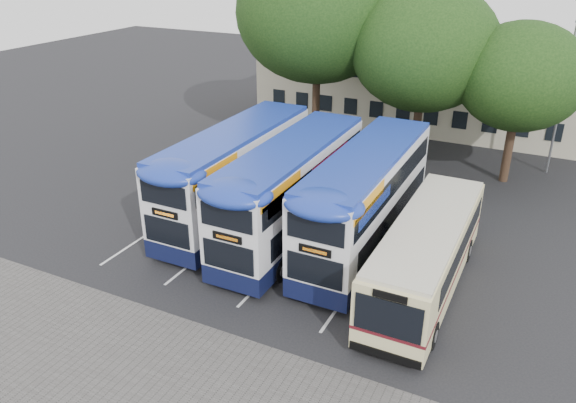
# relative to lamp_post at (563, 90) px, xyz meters

# --- Properties ---
(ground) EXTENTS (120.00, 120.00, 0.00)m
(ground) POSITION_rel_lamp_post_xyz_m (-6.00, -19.97, -5.08)
(ground) COLOR black
(ground) RESTS_ON ground
(paving_strip) EXTENTS (40.00, 6.00, 0.01)m
(paving_strip) POSITION_rel_lamp_post_xyz_m (-8.00, -24.97, -5.08)
(paving_strip) COLOR #595654
(paving_strip) RESTS_ON ground
(bay_lines) EXTENTS (14.12, 11.00, 0.01)m
(bay_lines) POSITION_rel_lamp_post_xyz_m (-9.75, -14.97, -5.08)
(bay_lines) COLOR silver
(bay_lines) RESTS_ON ground
(depot_building) EXTENTS (32.40, 8.40, 6.20)m
(depot_building) POSITION_rel_lamp_post_xyz_m (-6.00, 7.02, -1.93)
(depot_building) COLOR #BCB297
(depot_building) RESTS_ON ground
(lamp_post) EXTENTS (0.25, 1.05, 9.06)m
(lamp_post) POSITION_rel_lamp_post_xyz_m (0.00, 0.00, 0.00)
(lamp_post) COLOR gray
(lamp_post) RESTS_ON ground
(tree_left) EXTENTS (10.25, 10.25, 13.21)m
(tree_left) POSITION_rel_lamp_post_xyz_m (-14.62, -2.07, 3.76)
(tree_left) COLOR black
(tree_left) RESTS_ON ground
(tree_mid) EXTENTS (8.61, 8.61, 10.92)m
(tree_mid) POSITION_rel_lamp_post_xyz_m (-7.65, -2.46, 2.17)
(tree_mid) COLOR black
(tree_mid) RESTS_ON ground
(tree_right) EXTENTS (7.02, 7.02, 9.15)m
(tree_right) POSITION_rel_lamp_post_xyz_m (-2.21, -2.56, 1.07)
(tree_right) COLOR black
(tree_right) RESTS_ON ground
(bus_dd_left) EXTENTS (2.73, 11.24, 4.69)m
(bus_dd_left) POSITION_rel_lamp_post_xyz_m (-13.74, -13.75, -2.50)
(bus_dd_left) COLOR #0E1336
(bus_dd_left) RESTS_ON ground
(bus_dd_mid) EXTENTS (2.72, 11.20, 4.67)m
(bus_dd_mid) POSITION_rel_lamp_post_xyz_m (-10.36, -14.36, -2.51)
(bus_dd_mid) COLOR #0E1336
(bus_dd_mid) RESTS_ON ground
(bus_dd_right) EXTENTS (2.72, 11.21, 4.67)m
(bus_dd_right) POSITION_rel_lamp_post_xyz_m (-6.98, -13.78, -2.51)
(bus_dd_right) COLOR #0E1336
(bus_dd_right) RESTS_ON ground
(bus_single) EXTENTS (2.62, 10.30, 3.07)m
(bus_single) POSITION_rel_lamp_post_xyz_m (-3.66, -15.89, -3.34)
(bus_single) COLOR beige
(bus_single) RESTS_ON ground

